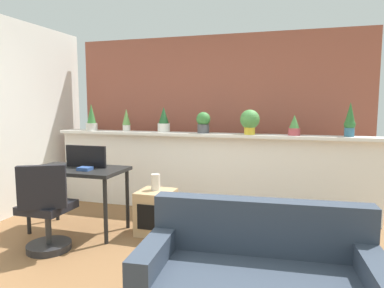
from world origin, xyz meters
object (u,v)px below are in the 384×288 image
(potted_plant_5, at_px, (294,126))
(office_chair, at_px, (46,215))
(book_on_desk, at_px, (85,169))
(potted_plant_2, at_px, (164,121))
(potted_plant_1, at_px, (126,120))
(potted_plant_4, at_px, (250,121))
(desk, at_px, (78,175))
(potted_plant_6, at_px, (350,121))
(side_cube_shelf, at_px, (156,212))
(vase_on_shelf, at_px, (156,182))
(potted_plant_0, at_px, (91,119))
(tv_monitor, at_px, (86,156))
(potted_plant_3, at_px, (203,122))
(couch, at_px, (258,285))

(potted_plant_5, xyz_separation_m, office_chair, (-2.34, -1.74, -0.82))
(potted_plant_5, relative_size, book_on_desk, 1.79)
(potted_plant_2, distance_m, office_chair, 2.06)
(potted_plant_1, relative_size, potted_plant_4, 0.99)
(desk, bearing_deg, potted_plant_5, 25.36)
(potted_plant_2, relative_size, potted_plant_5, 1.36)
(potted_plant_6, height_order, office_chair, potted_plant_6)
(desk, relative_size, side_cube_shelf, 2.20)
(desk, height_order, vase_on_shelf, desk)
(potted_plant_0, height_order, potted_plant_6, potted_plant_6)
(potted_plant_6, relative_size, desk, 0.38)
(tv_monitor, bearing_deg, potted_plant_1, 91.42)
(side_cube_shelf, bearing_deg, book_on_desk, -159.27)
(potted_plant_0, xyz_separation_m, desk, (0.50, -1.09, -0.60))
(potted_plant_0, relative_size, tv_monitor, 0.77)
(potted_plant_3, xyz_separation_m, potted_plant_6, (1.83, 0.02, 0.04))
(office_chair, bearing_deg, potted_plant_1, 90.37)
(desk, relative_size, tv_monitor, 2.14)
(vase_on_shelf, height_order, couch, couch)
(potted_plant_1, distance_m, potted_plant_5, 2.35)
(potted_plant_1, xyz_separation_m, potted_plant_5, (2.35, -0.03, -0.05))
(potted_plant_4, height_order, desk, potted_plant_4)
(tv_monitor, bearing_deg, potted_plant_5, 24.35)
(potted_plant_5, distance_m, couch, 2.49)
(potted_plant_6, xyz_separation_m, office_chair, (-2.98, -1.77, -0.90))
(potted_plant_6, relative_size, vase_on_shelf, 2.25)
(potted_plant_5, distance_m, office_chair, 3.03)
(potted_plant_2, bearing_deg, potted_plant_0, -176.16)
(potted_plant_2, relative_size, couch, 0.22)
(vase_on_shelf, bearing_deg, book_on_desk, -155.62)
(potted_plant_4, bearing_deg, desk, -149.16)
(potted_plant_3, xyz_separation_m, potted_plant_4, (0.63, -0.05, 0.03))
(desk, bearing_deg, potted_plant_1, 88.20)
(potted_plant_4, height_order, book_on_desk, potted_plant_4)
(vase_on_shelf, bearing_deg, side_cube_shelf, -66.20)
(potted_plant_6, relative_size, tv_monitor, 0.81)
(potted_plant_4, distance_m, desk, 2.22)
(potted_plant_5, relative_size, vase_on_shelf, 1.39)
(vase_on_shelf, bearing_deg, potted_plant_5, 30.90)
(potted_plant_0, height_order, potted_plant_1, potted_plant_0)
(potted_plant_2, xyz_separation_m, potted_plant_5, (1.77, -0.04, -0.04))
(potted_plant_4, height_order, vase_on_shelf, potted_plant_4)
(office_chair, bearing_deg, potted_plant_6, 30.75)
(potted_plant_1, height_order, vase_on_shelf, potted_plant_1)
(potted_plant_5, distance_m, potted_plant_6, 0.65)
(potted_plant_3, distance_m, potted_plant_6, 1.83)
(desk, relative_size, book_on_desk, 7.67)
(couch, bearing_deg, potted_plant_1, 132.73)
(potted_plant_2, distance_m, tv_monitor, 1.28)
(office_chair, bearing_deg, tv_monitor, 88.73)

